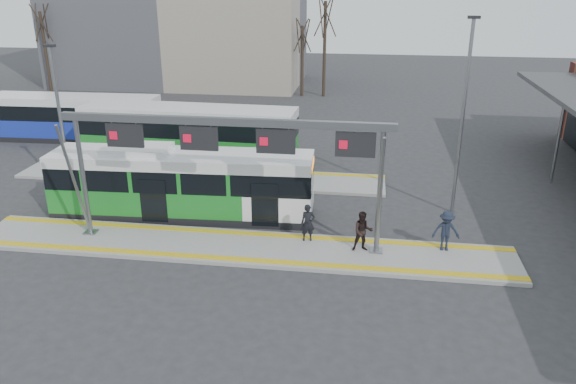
{
  "coord_description": "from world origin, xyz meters",
  "views": [
    {
      "loc": [
        4.86,
        -19.86,
        10.43
      ],
      "look_at": [
        1.58,
        3.0,
        1.41
      ],
      "focal_mm": 35.0,
      "sensor_mm": 36.0,
      "label": 1
    }
  ],
  "objects_px": {
    "hero_bus": "(182,184)",
    "passenger_c": "(446,231)",
    "passenger_a": "(308,223)",
    "gantry": "(228,145)",
    "passenger_b": "(363,231)"
  },
  "relations": [
    {
      "from": "hero_bus",
      "to": "passenger_c",
      "type": "xyz_separation_m",
      "value": [
        11.49,
        -2.25,
        -0.51
      ]
    },
    {
      "from": "passenger_a",
      "to": "passenger_c",
      "type": "height_order",
      "value": "passenger_c"
    },
    {
      "from": "hero_bus",
      "to": "gantry",
      "type": "bearing_deg",
      "value": -46.16
    },
    {
      "from": "passenger_b",
      "to": "passenger_c",
      "type": "xyz_separation_m",
      "value": [
        3.24,
        0.51,
        0.01
      ]
    },
    {
      "from": "gantry",
      "to": "passenger_a",
      "type": "bearing_deg",
      "value": 11.73
    },
    {
      "from": "passenger_a",
      "to": "passenger_c",
      "type": "xyz_separation_m",
      "value": [
        5.48,
        -0.08,
        0.05
      ]
    },
    {
      "from": "gantry",
      "to": "passenger_b",
      "type": "distance_m",
      "value": 6.25
    },
    {
      "from": "hero_bus",
      "to": "passenger_c",
      "type": "distance_m",
      "value": 11.72
    },
    {
      "from": "gantry",
      "to": "passenger_a",
      "type": "height_order",
      "value": "gantry"
    },
    {
      "from": "gantry",
      "to": "hero_bus",
      "type": "bearing_deg",
      "value": 136.49
    },
    {
      "from": "hero_bus",
      "to": "passenger_c",
      "type": "bearing_deg",
      "value": -13.73
    },
    {
      "from": "hero_bus",
      "to": "passenger_a",
      "type": "relative_size",
      "value": 7.64
    },
    {
      "from": "gantry",
      "to": "hero_bus",
      "type": "relative_size",
      "value": 1.09
    },
    {
      "from": "passenger_a",
      "to": "passenger_c",
      "type": "relative_size",
      "value": 0.94
    },
    {
      "from": "gantry",
      "to": "hero_bus",
      "type": "distance_m",
      "value": 4.95
    }
  ]
}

